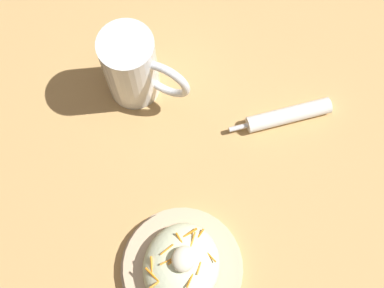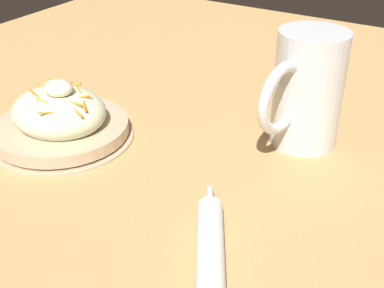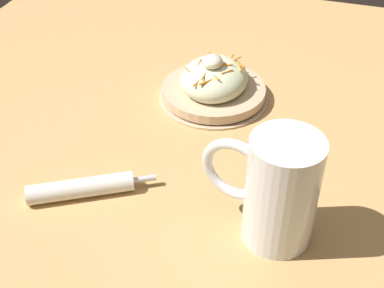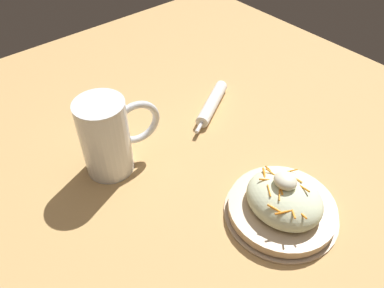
% 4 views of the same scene
% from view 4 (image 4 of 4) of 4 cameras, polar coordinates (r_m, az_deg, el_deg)
% --- Properties ---
extents(ground_plane, '(1.43, 1.43, 0.00)m').
position_cam_4_polar(ground_plane, '(0.78, -1.16, -5.33)').
color(ground_plane, tan).
extents(salad_plate, '(0.21, 0.21, 0.10)m').
position_cam_4_polar(salad_plate, '(0.72, 13.38, -8.61)').
color(salad_plate, '#D1B28E').
rests_on(salad_plate, ground_plane).
extents(beer_mug, '(0.10, 0.17, 0.17)m').
position_cam_4_polar(beer_mug, '(0.77, -12.46, 0.66)').
color(beer_mug, white).
rests_on(beer_mug, ground_plane).
extents(napkin_roll, '(0.11, 0.18, 0.03)m').
position_cam_4_polar(napkin_roll, '(0.95, 3.00, 6.04)').
color(napkin_roll, white).
rests_on(napkin_roll, ground_plane).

